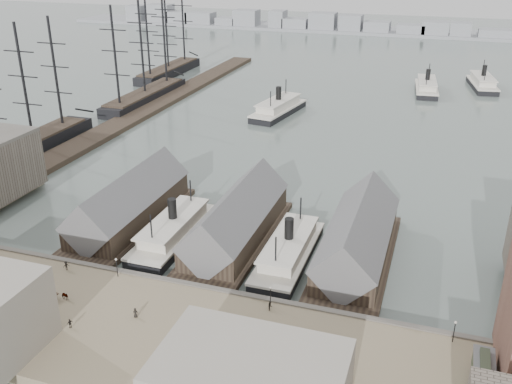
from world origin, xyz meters
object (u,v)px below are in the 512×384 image
(horse_cart_center, at_px, (59,295))
(horse_cart_right, at_px, (216,360))
(tram, at_px, (483,383))
(ferry_docked_west, at_px, (174,230))

(horse_cart_center, xyz_separation_m, horse_cart_right, (32.39, -6.90, 0.04))
(tram, bearing_deg, horse_cart_center, 179.71)
(ferry_docked_west, bearing_deg, tram, -26.07)
(tram, xyz_separation_m, horse_cart_center, (-69.68, 0.94, -1.30))
(tram, relative_size, horse_cart_center, 2.33)
(horse_cart_center, bearing_deg, ferry_docked_west, -3.03)
(horse_cart_center, height_order, horse_cart_right, horse_cart_right)
(ferry_docked_west, xyz_separation_m, horse_cart_center, (-7.76, -29.36, 0.34))
(ferry_docked_west, xyz_separation_m, horse_cart_right, (24.63, -36.26, 0.37))
(tram, distance_m, horse_cart_center, 69.70)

